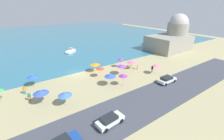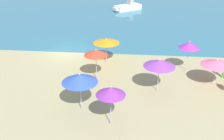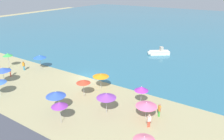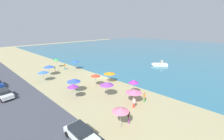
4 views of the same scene
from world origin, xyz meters
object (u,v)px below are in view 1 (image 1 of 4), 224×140
Objects in this scene: beach_umbrella_6 at (41,92)px; beach_umbrella_3 at (132,62)px; parked_car_2 at (110,120)px; parked_car_3 at (167,79)px; bather_0 at (132,63)px; bather_4 at (138,66)px; beach_umbrella_0 at (33,76)px; harbor_fortress at (173,37)px; bather_2 at (152,68)px; beach_umbrella_5 at (100,68)px; beach_umbrella_1 at (123,75)px; bather_1 at (29,96)px; skiff_nearshore at (70,51)px; bather_3 at (25,90)px; beach_umbrella_10 at (122,66)px; beach_umbrella_11 at (121,59)px; beach_umbrella_7 at (65,94)px; beach_umbrella_8 at (157,65)px; beach_umbrella_9 at (95,64)px.

beach_umbrella_3 is at bearing 7.96° from beach_umbrella_6.
parked_car_2 is 17.08m from parked_car_3.
bather_4 is at bearing -93.68° from bather_0.
beach_umbrella_0 is 47.93m from harbor_fortress.
beach_umbrella_5 is at bearing 158.11° from bather_2.
beach_umbrella_6 reaches higher than bather_0.
beach_umbrella_1 reaches higher than bather_0.
skiff_nearshore is at bearing 56.37° from bather_1.
bather_2 is 0.42× the size of parked_car_3.
bather_3 is 25.50m from bather_4.
bather_3 reaches higher than parked_car_2.
beach_umbrella_3 is at bearing 17.97° from beach_umbrella_10.
harbor_fortress is (25.43, 6.14, 2.62)m from beach_umbrella_3.
bather_0 is (1.11, 1.26, -0.94)m from beach_umbrella_3.
beach_umbrella_0 is at bearing 90.53° from beach_umbrella_6.
beach_umbrella_11 reaches higher than beach_umbrella_5.
bather_0 is at bearing -68.40° from skiff_nearshore.
beach_umbrella_0 is 1.57× the size of bather_3.
bather_2 is at bearing -74.96° from bather_0.
beach_umbrella_7 is 6.77m from bather_1.
skiff_nearshore is at bearing 86.20° from beach_umbrella_5.
beach_umbrella_8 is at bearing -70.89° from skiff_nearshore.
beach_umbrella_9 is 18.44m from parked_car_2.
bather_0 is at bearing 10.59° from beach_umbrella_6.
beach_umbrella_3 is 0.93× the size of beach_umbrella_6.
beach_umbrella_11 reaches higher than beach_umbrella_3.
beach_umbrella_0 is at bearing 107.80° from beach_umbrella_7.
beach_umbrella_10 is at bearing 121.39° from parked_car_3.
beach_umbrella_5 is 10.48m from bather_0.
skiff_nearshore is at bearing 61.18° from beach_umbrella_6.
beach_umbrella_10 is 1.59× the size of bather_1.
bather_3 is 17.57m from parked_car_2.
beach_umbrella_10 reaches higher than beach_umbrella_6.
beach_umbrella_9 is 0.53× the size of skiff_nearshore.
beach_umbrella_6 is at bearing -89.47° from beach_umbrella_0.
beach_umbrella_8 is at bearing -6.33° from beach_umbrella_6.
bather_2 is (25.01, -1.45, -1.27)m from beach_umbrella_6.
beach_umbrella_3 reaches higher than parked_car_3.
beach_umbrella_5 is 35.24m from harbor_fortress.
bather_2 is 1.05× the size of bather_3.
parked_car_3 is at bearing -20.19° from bather_1.
beach_umbrella_5 is 1.01× the size of beach_umbrella_8.
beach_umbrella_0 is 1.12× the size of beach_umbrella_9.
beach_umbrella_9 is at bearing 97.89° from beach_umbrella_1.
beach_umbrella_6 is at bearing 173.67° from beach_umbrella_8.
beach_umbrella_10 is (-4.41, -1.43, 0.44)m from beach_umbrella_3.
bather_3 is at bearing -132.83° from beach_umbrella_0.
beach_umbrella_5 is 3.35m from beach_umbrella_9.
beach_umbrella_1 reaches higher than parked_car_2.
beach_umbrella_5 reaches higher than beach_umbrella_3.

